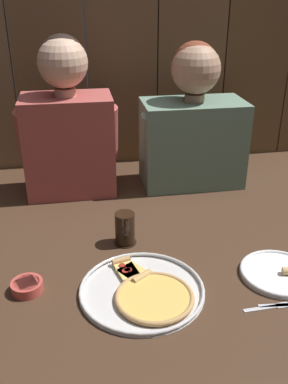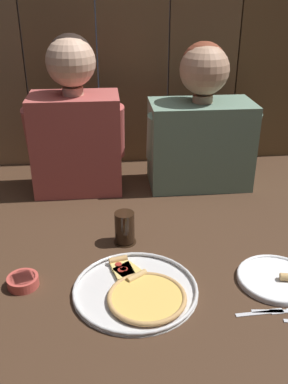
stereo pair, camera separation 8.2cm
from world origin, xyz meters
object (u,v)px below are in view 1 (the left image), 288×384
at_px(diner_left, 68,124).
at_px(drinking_glass, 125,229).
at_px(dipping_bowl, 27,286).
at_px(dinner_plate, 279,273).
at_px(pizza_tray, 145,291).
at_px(diner_right, 193,124).

bearing_deg(diner_left, drinking_glass, -69.11).
height_order(dipping_bowl, diner_left, diner_left).
relative_size(dinner_plate, dipping_bowl, 2.55).
distance_m(pizza_tray, diner_left, 0.78).
bearing_deg(dinner_plate, diner_left, 130.84).
bearing_deg(pizza_tray, drinking_glass, 95.03).
xyz_separation_m(pizza_tray, drinking_glass, (-0.02, 0.27, 0.04)).
distance_m(pizza_tray, diner_right, 0.81).
bearing_deg(diner_left, dipping_bowl, -101.98).
bearing_deg(dipping_bowl, diner_left, 78.02).
bearing_deg(diner_left, dinner_plate, -49.16).
relative_size(dinner_plate, diner_right, 0.39).
relative_size(dipping_bowl, diner_right, 0.15).
xyz_separation_m(pizza_tray, dinner_plate, (0.40, 0.02, -0.00)).
bearing_deg(diner_right, dipping_bowl, -135.09).
bearing_deg(dinner_plate, dipping_bowl, 176.19).
distance_m(pizza_tray, drinking_glass, 0.27).
xyz_separation_m(dinner_plate, drinking_glass, (-0.43, 0.25, 0.04)).
height_order(dinner_plate, dipping_bowl, dinner_plate).
height_order(dinner_plate, drinking_glass, drinking_glass).
bearing_deg(diner_left, pizza_tray, -74.91).
distance_m(dinner_plate, diner_right, 0.74).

